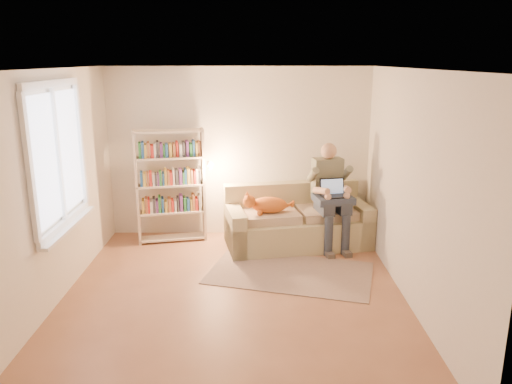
{
  "coord_description": "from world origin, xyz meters",
  "views": [
    {
      "loc": [
        0.25,
        -5.32,
        2.7
      ],
      "look_at": [
        0.26,
        1.0,
        1.01
      ],
      "focal_mm": 35.0,
      "sensor_mm": 36.0,
      "label": 1
    }
  ],
  "objects_px": {
    "person": "(330,190)",
    "laptop": "(335,192)",
    "bookshelf": "(171,180)",
    "sofa": "(297,224)",
    "cat": "(265,204)"
  },
  "relations": [
    {
      "from": "person",
      "to": "bookshelf",
      "type": "relative_size",
      "value": 0.89
    },
    {
      "from": "laptop",
      "to": "person",
      "type": "bearing_deg",
      "value": 101.04
    },
    {
      "from": "person",
      "to": "bookshelf",
      "type": "xyz_separation_m",
      "value": [
        -2.35,
        0.23,
        0.09
      ]
    },
    {
      "from": "cat",
      "to": "laptop",
      "type": "bearing_deg",
      "value": -9.46
    },
    {
      "from": "bookshelf",
      "to": "cat",
      "type": "bearing_deg",
      "value": -27.31
    },
    {
      "from": "person",
      "to": "bookshelf",
      "type": "height_order",
      "value": "bookshelf"
    },
    {
      "from": "bookshelf",
      "to": "sofa",
      "type": "bearing_deg",
      "value": -16.77
    },
    {
      "from": "cat",
      "to": "bookshelf",
      "type": "distance_m",
      "value": 1.48
    },
    {
      "from": "cat",
      "to": "laptop",
      "type": "relative_size",
      "value": 1.86
    },
    {
      "from": "laptop",
      "to": "cat",
      "type": "bearing_deg",
      "value": 170.54
    },
    {
      "from": "sofa",
      "to": "person",
      "type": "distance_m",
      "value": 0.72
    },
    {
      "from": "person",
      "to": "laptop",
      "type": "relative_size",
      "value": 3.75
    },
    {
      "from": "person",
      "to": "laptop",
      "type": "bearing_deg",
      "value": -78.96
    },
    {
      "from": "sofa",
      "to": "person",
      "type": "height_order",
      "value": "person"
    },
    {
      "from": "cat",
      "to": "sofa",
      "type": "bearing_deg",
      "value": 14.72
    }
  ]
}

